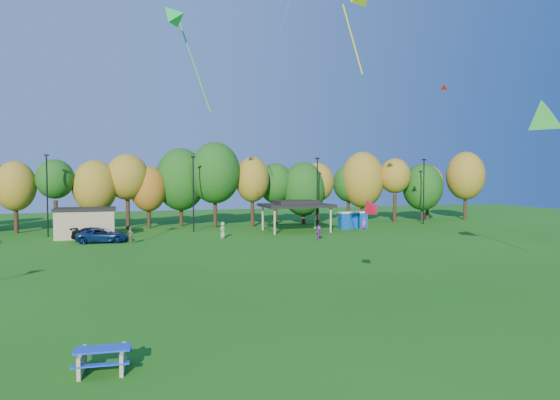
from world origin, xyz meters
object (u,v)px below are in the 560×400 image
object	(u,v)px
picnic_table	(103,358)
car_d	(96,234)
porta_potties	(353,220)
car_c	(103,235)

from	to	relation	value
picnic_table	car_d	bearing A→B (deg)	97.31
porta_potties	car_d	distance (m)	30.86
porta_potties	car_d	bearing A→B (deg)	-174.82
picnic_table	car_d	distance (m)	37.03
car_c	car_d	bearing A→B (deg)	28.56
porta_potties	car_d	xyz separation A→B (m)	(-30.73, -2.79, -0.40)
picnic_table	car_c	bearing A→B (deg)	96.18
porta_potties	picnic_table	bearing A→B (deg)	-126.08
car_c	car_d	world-z (taller)	car_c
car_c	porta_potties	bearing A→B (deg)	-77.24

